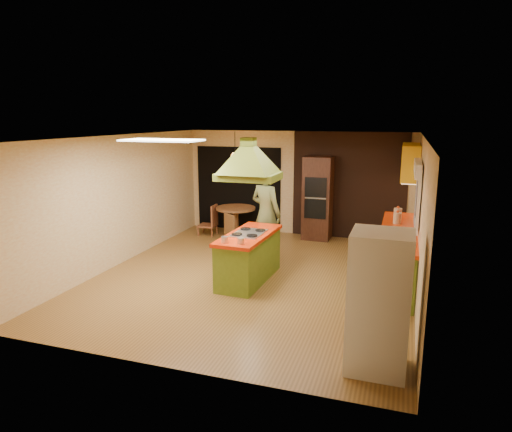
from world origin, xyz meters
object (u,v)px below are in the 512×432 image
(man, at_px, (266,214))
(wall_oven, at_px, (318,198))
(refrigerator, at_px, (379,302))
(canister_large, at_px, (398,214))
(dining_table, at_px, (236,216))
(kitchen_island, at_px, (249,257))

(man, bearing_deg, wall_oven, -85.79)
(refrigerator, relative_size, canister_large, 7.34)
(man, distance_m, dining_table, 2.04)
(wall_oven, distance_m, canister_large, 2.39)
(kitchen_island, relative_size, man, 0.91)
(canister_large, bearing_deg, kitchen_island, -146.38)
(canister_large, bearing_deg, wall_oven, 139.56)
(kitchen_island, distance_m, canister_large, 2.98)
(man, distance_m, refrigerator, 4.22)
(man, bearing_deg, dining_table, -28.82)
(man, xyz_separation_m, wall_oven, (0.66, 1.97, 0.02))
(refrigerator, distance_m, canister_large, 3.91)
(dining_table, xyz_separation_m, canister_large, (3.72, -1.14, 0.53))
(man, xyz_separation_m, canister_large, (2.48, 0.42, 0.08))
(man, height_order, wall_oven, wall_oven)
(man, height_order, dining_table, man)
(dining_table, bearing_deg, man, -51.65)
(refrigerator, bearing_deg, kitchen_island, 135.89)
(wall_oven, height_order, canister_large, wall_oven)
(refrigerator, xyz_separation_m, wall_oven, (-1.72, 5.45, 0.16))
(man, relative_size, canister_large, 8.61)
(wall_oven, bearing_deg, canister_large, -39.44)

